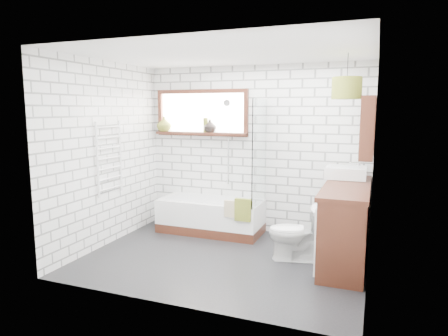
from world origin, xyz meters
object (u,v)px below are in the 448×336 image
at_px(bathtub, 211,216).
at_px(vanity, 346,223).
at_px(basin, 346,172).
at_px(pendant, 347,88).
at_px(toilet, 296,233).

relative_size(bathtub, vanity, 0.93).
distance_m(bathtub, basin, 2.09).
xyz_separation_m(bathtub, vanity, (2.00, -0.50, 0.23)).
height_order(bathtub, pendant, pendant).
bearing_deg(vanity, basin, 96.84).
bearing_deg(toilet, bathtub, -127.08).
distance_m(vanity, basin, 0.75).
bearing_deg(toilet, pendant, 97.06).
relative_size(bathtub, toilet, 2.23).
distance_m(vanity, toilet, 0.61).
relative_size(basin, toilet, 0.74).
relative_size(toilet, pendant, 2.03).
relative_size(vanity, basin, 3.24).
bearing_deg(bathtub, toilet, -25.39).
relative_size(bathtub, pendant, 4.52).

